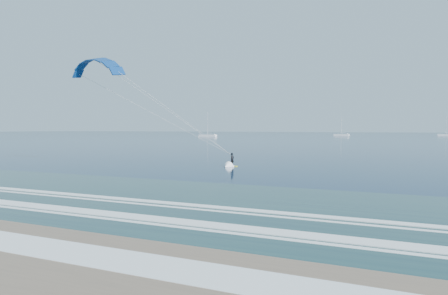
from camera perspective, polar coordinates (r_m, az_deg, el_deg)
ground at (r=18.16m, az=-24.75°, el=-12.45°), size 900.00×900.00×0.00m
kitesurfer_rig at (r=49.90m, az=-8.98°, el=5.89°), size 21.81×7.96×14.60m
sailboat_0 at (r=211.84m, az=-2.35°, el=1.72°), size 9.81×2.40×13.19m
sailboat_1 at (r=240.52m, az=16.40°, el=1.73°), size 8.37×2.40×11.33m
sailboat_2 at (r=263.66m, az=29.12°, el=1.58°), size 8.53×2.40×11.62m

